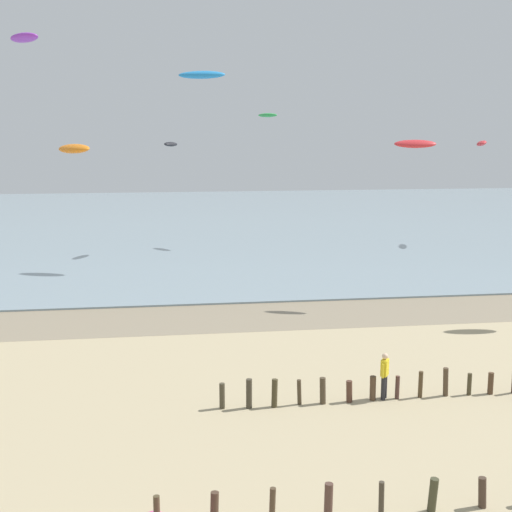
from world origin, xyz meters
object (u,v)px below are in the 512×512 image
(kite_aloft_0, at_px, (268,115))
(kite_aloft_9, at_px, (415,144))
(kite_aloft_3, at_px, (171,144))
(kite_aloft_8, at_px, (202,75))
(kite_aloft_4, at_px, (74,149))
(person_mid_beach, at_px, (384,374))
(kite_aloft_2, at_px, (482,143))
(kite_aloft_6, at_px, (24,38))

(kite_aloft_0, relative_size, kite_aloft_9, 0.90)
(kite_aloft_3, bearing_deg, kite_aloft_8, -134.63)
(kite_aloft_4, bearing_deg, person_mid_beach, -175.68)
(kite_aloft_3, xyz_separation_m, kite_aloft_9, (12.88, -17.45, 0.33))
(kite_aloft_8, bearing_deg, kite_aloft_9, 149.82)
(person_mid_beach, height_order, kite_aloft_9, kite_aloft_9)
(kite_aloft_4, distance_m, kite_aloft_9, 18.10)
(kite_aloft_4, bearing_deg, kite_aloft_8, -69.36)
(kite_aloft_3, bearing_deg, kite_aloft_4, -172.98)
(person_mid_beach, bearing_deg, kite_aloft_3, 102.75)
(kite_aloft_2, bearing_deg, kite_aloft_0, 104.04)
(kite_aloft_4, xyz_separation_m, kite_aloft_8, (7.31, 11.34, 4.63))
(kite_aloft_4, height_order, kite_aloft_8, kite_aloft_8)
(kite_aloft_2, distance_m, kite_aloft_9, 22.74)
(kite_aloft_2, bearing_deg, kite_aloft_4, 139.52)
(kite_aloft_0, bearing_deg, kite_aloft_2, -133.95)
(kite_aloft_3, relative_size, kite_aloft_4, 0.74)
(person_mid_beach, relative_size, kite_aloft_9, 0.77)
(kite_aloft_8, relative_size, kite_aloft_9, 1.46)
(kite_aloft_6, xyz_separation_m, kite_aloft_9, (21.90, -9.91, -6.39))
(person_mid_beach, distance_m, kite_aloft_6, 31.72)
(kite_aloft_0, height_order, kite_aloft_3, kite_aloft_0)
(kite_aloft_8, xyz_separation_m, kite_aloft_9, (10.77, -11.99, -4.42))
(kite_aloft_0, distance_m, kite_aloft_9, 21.03)
(kite_aloft_9, bearing_deg, kite_aloft_8, -30.58)
(kite_aloft_3, bearing_deg, kite_aloft_9, -119.33)
(kite_aloft_9, bearing_deg, kite_aloft_4, 15.43)
(person_mid_beach, distance_m, kite_aloft_9, 16.67)
(kite_aloft_3, bearing_deg, kite_aloft_0, -45.65)
(person_mid_beach, xyz_separation_m, kite_aloft_9, (5.89, 13.45, 7.89))
(kite_aloft_2, xyz_separation_m, kite_aloft_3, (-25.75, -1.29, 0.02))
(kite_aloft_4, bearing_deg, kite_aloft_3, -53.75)
(person_mid_beach, relative_size, kite_aloft_0, 0.86)
(kite_aloft_0, height_order, kite_aloft_9, kite_aloft_0)
(person_mid_beach, height_order, kite_aloft_4, kite_aloft_4)
(kite_aloft_2, distance_m, kite_aloft_8, 25.05)
(person_mid_beach, height_order, kite_aloft_0, kite_aloft_0)
(person_mid_beach, distance_m, kite_aloft_4, 20.17)
(person_mid_beach, xyz_separation_m, kite_aloft_3, (-6.99, 30.90, 7.57))
(person_mid_beach, relative_size, kite_aloft_3, 0.83)
(person_mid_beach, height_order, kite_aloft_2, kite_aloft_2)
(kite_aloft_3, relative_size, kite_aloft_6, 0.67)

